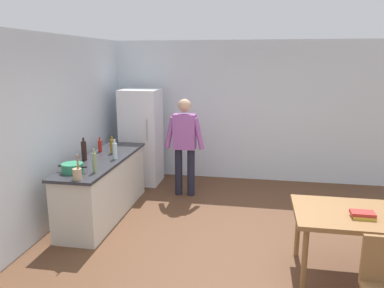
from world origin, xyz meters
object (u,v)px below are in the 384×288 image
Objects in this scene: cooking_pot at (72,168)px; person at (185,141)px; bottle_oil_amber at (112,146)px; refrigerator at (141,137)px; bottle_water_clear at (115,151)px; bottle_vinegar_tall at (94,162)px; dining_table at (361,220)px; utensil_jar at (77,173)px; bottle_wine_dark at (84,151)px; bottle_sauce_red at (100,146)px; book_stack at (363,215)px.

person is at bearing 56.86° from cooking_pot.
bottle_oil_amber is (-1.02, -0.73, 0.04)m from person.
refrigerator is 2.33m from cooking_pot.
bottle_water_clear is at bearing -61.69° from bottle_oil_amber.
person is 1.35m from bottle_water_clear.
bottle_vinegar_tall is at bearing -87.82° from refrigerator.
utensil_jar is (-3.30, 0.10, 0.31)m from dining_table.
person is 2.25m from utensil_jar.
utensil_jar and bottle_vinegar_tall have the same top height.
bottle_wine_dark is 1.42× the size of bottle_sauce_red.
dining_table is 4.37× the size of bottle_vinegar_tall.
bottle_oil_amber is (0.25, 0.46, -0.03)m from bottle_wine_dark.
refrigerator is at bearing 92.18° from bottle_vinegar_tall.
book_stack reaches higher than dining_table.
bottle_vinegar_tall reaches higher than bottle_sauce_red.
utensil_jar is 0.94× the size of bottle_wine_dark.
bottle_wine_dark reaches higher than utensil_jar.
person reaches higher than bottle_oil_amber.
bottle_water_clear is 1.25× the size of bottle_sauce_red.
dining_table is 3.50× the size of cooking_pot.
utensil_jar is 0.34m from bottle_vinegar_tall.
dining_table is at bearing 81.32° from book_stack.
bottle_water_clear is at bearing 18.31° from bottle_wine_dark.
bottle_vinegar_tall is at bearing -69.76° from bottle_sauce_red.
cooking_pot is at bearing -113.22° from bottle_water_clear.
utensil_jar is at bearing -86.96° from bottle_oil_amber.
bottle_vinegar_tall is 1.35× the size of book_stack.
bottle_vinegar_tall is (-3.21, 0.42, 0.36)m from dining_table.
cooking_pot is at bearing 171.94° from book_stack.
refrigerator is 1.26m from bottle_sauce_red.
cooking_pot reaches higher than book_stack.
dining_table is at bearing -22.76° from bottle_oil_amber.
bottle_sauce_red is (-3.60, 1.48, 0.32)m from dining_table.
dining_table is 5.83× the size of bottle_sauce_red.
dining_table is at bearing -18.94° from bottle_water_clear.
utensil_jar is at bearing -104.64° from bottle_vinegar_tall.
bottle_vinegar_tall is at bearing -116.63° from person.
book_stack is at bearing -98.68° from dining_table.
bottle_water_clear is 0.67m from bottle_vinegar_tall.
bottle_sauce_red is at bearing 157.71° from dining_table.
bottle_oil_amber is (0.14, 1.04, 0.06)m from cooking_pot.
book_stack is at bearing -40.65° from refrigerator.
refrigerator is 7.50× the size of bottle_sauce_red.
bottle_wine_dark is (-3.62, 0.96, 0.37)m from dining_table.
person is at bearing 63.37° from bottle_vinegar_tall.
dining_table is 4.37× the size of utensil_jar.
utensil_jar is 1.00× the size of bottle_vinegar_tall.
cooking_pot is 1.05m from bottle_oil_amber.
refrigerator reaches higher than person.
bottle_oil_amber is at bearing -92.98° from refrigerator.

